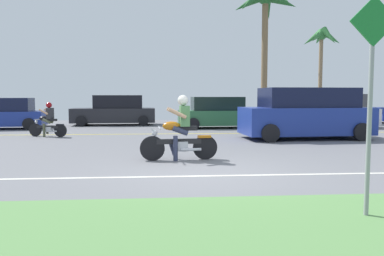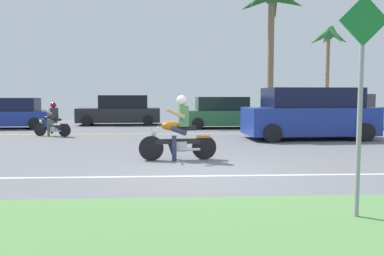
# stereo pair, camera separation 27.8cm
# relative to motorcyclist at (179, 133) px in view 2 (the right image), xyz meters

# --- Properties ---
(ground) EXTENTS (56.00, 30.00, 0.04)m
(ground) POSITION_rel_motorcyclist_xyz_m (0.48, 1.36, -0.70)
(ground) COLOR slate
(grass_median) EXTENTS (56.00, 3.80, 0.06)m
(grass_median) POSITION_rel_motorcyclist_xyz_m (0.48, -5.74, -0.65)
(grass_median) COLOR #5B8C4C
(grass_median) RESTS_ON ground
(lane_line_near) EXTENTS (50.40, 0.12, 0.01)m
(lane_line_near) POSITION_rel_motorcyclist_xyz_m (0.48, -2.00, -0.68)
(lane_line_near) COLOR silver
(lane_line_near) RESTS_ON ground
(lane_line_far) EXTENTS (50.40, 0.12, 0.01)m
(lane_line_far) POSITION_rel_motorcyclist_xyz_m (0.48, 6.75, -0.68)
(lane_line_far) COLOR yellow
(lane_line_far) RESTS_ON ground
(motorcyclist) EXTENTS (1.94, 0.63, 1.62)m
(motorcyclist) POSITION_rel_motorcyclist_xyz_m (0.00, 0.00, 0.00)
(motorcyclist) COLOR black
(motorcyclist) RESTS_ON ground
(suv_nearby) EXTENTS (4.95, 2.41, 1.89)m
(suv_nearby) POSITION_rel_motorcyclist_xyz_m (4.94, 4.54, 0.24)
(suv_nearby) COLOR navy
(suv_nearby) RESTS_ON ground
(parked_car_0) EXTENTS (4.16, 2.09, 1.50)m
(parked_car_0) POSITION_rel_motorcyclist_xyz_m (-8.12, 9.89, 0.02)
(parked_car_0) COLOR navy
(parked_car_0) RESTS_ON ground
(parked_car_1) EXTENTS (4.56, 2.04, 1.63)m
(parked_car_1) POSITION_rel_motorcyclist_xyz_m (-3.00, 12.08, 0.07)
(parked_car_1) COLOR #232328
(parked_car_1) RESTS_ON ground
(parked_car_2) EXTENTS (4.41, 2.01, 1.55)m
(parked_car_2) POSITION_rel_motorcyclist_xyz_m (2.51, 9.67, 0.04)
(parked_car_2) COLOR #2D663D
(parked_car_2) RESTS_ON ground
(parked_car_3) EXTENTS (4.10, 1.87, 1.69)m
(parked_car_3) POSITION_rel_motorcyclist_xyz_m (8.33, 9.42, 0.10)
(parked_car_3) COLOR silver
(parked_car_3) RESTS_ON ground
(palm_tree_0) EXTENTS (2.40, 2.51, 5.85)m
(palm_tree_0) POSITION_rel_motorcyclist_xyz_m (9.53, 14.33, 4.16)
(palm_tree_0) COLOR #846B4C
(palm_tree_0) RESTS_ON ground
(palm_tree_1) EXTENTS (4.21, 4.08, 8.59)m
(palm_tree_1) POSITION_rel_motorcyclist_xyz_m (6.06, 14.79, 6.39)
(palm_tree_1) COLOR brown
(palm_tree_1) RESTS_ON ground
(motorcyclist_distant) EXTENTS (1.56, 0.65, 1.35)m
(motorcyclist_distant) POSITION_rel_motorcyclist_xyz_m (-4.89, 5.99, -0.11)
(motorcyclist_distant) COLOR black
(motorcyclist_distant) RESTS_ON ground
(street_sign) EXTENTS (0.62, 0.06, 2.83)m
(street_sign) POSITION_rel_motorcyclist_xyz_m (2.19, -4.90, 1.03)
(street_sign) COLOR gray
(street_sign) RESTS_ON ground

